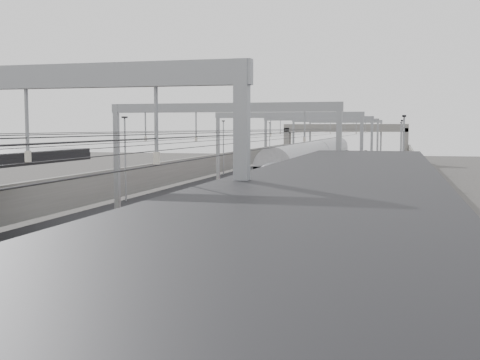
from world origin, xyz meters
The scene contains 13 objects.
platform_left centered at (-8.00, 45.00, 0.50)m, with size 4.00×120.00×1.00m, color black.
platform_right centered at (8.00, 45.00, 0.50)m, with size 4.00×120.00×1.00m, color black.
tracks centered at (0.00, 45.00, 0.05)m, with size 11.40×140.00×0.20m.
overhead_line centered at (0.00, 51.62, 6.14)m, with size 13.00×140.00×6.60m.
canopy_right centered at (8.03, 2.99, 5.09)m, with size 4.40×30.00×4.24m.
overbridge centered at (0.00, 100.00, 5.31)m, with size 22.00×2.20×6.90m.
wall_left centered at (-11.20, 45.00, 1.60)m, with size 0.30×120.00×3.20m, color slate.
wall_right centered at (11.20, 45.00, 1.60)m, with size 0.30×120.00×3.20m, color slate.
train centered at (1.50, 47.43, 1.98)m, with size 2.53×46.19×4.01m.
bench centered at (7.25, 3.35, 1.50)m, with size 0.65×1.67×0.84m.
signal_green centered at (-5.20, 72.99, 2.42)m, with size 0.32×0.32×3.48m.
signal_red_near centered at (3.20, 65.67, 2.42)m, with size 0.32×0.32×3.48m.
signal_red_far centered at (5.40, 66.23, 2.42)m, with size 0.32×0.32×3.48m.
Camera 1 is at (9.27, -9.43, 6.27)m, focal length 45.00 mm.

